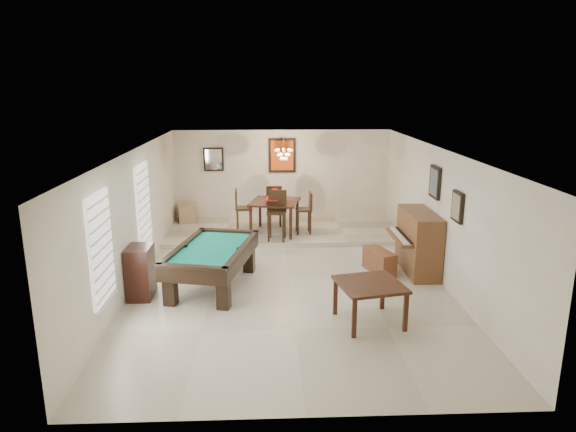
{
  "coord_description": "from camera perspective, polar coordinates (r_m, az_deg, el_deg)",
  "views": [
    {
      "loc": [
        -0.44,
        -9.75,
        3.81
      ],
      "look_at": [
        0.0,
        0.6,
        1.15
      ],
      "focal_mm": 32.0,
      "sensor_mm": 36.0,
      "label": 1
    }
  ],
  "objects": [
    {
      "name": "ceiling",
      "position": [
        9.84,
        0.15,
        7.33
      ],
      "size": [
        6.0,
        9.0,
        0.04
      ],
      "primitive_type": "cube",
      "color": "white",
      "rests_on": "wall_back"
    },
    {
      "name": "dining_chair_south",
      "position": [
        12.42,
        -1.27,
        0.0
      ],
      "size": [
        0.5,
        0.5,
        1.21
      ],
      "primitive_type": null,
      "rotation": [
        0.0,
        0.0,
        -0.13
      ],
      "color": "black",
      "rests_on": "dining_step"
    },
    {
      "name": "wall_right",
      "position": [
        10.64,
        16.5,
        0.15
      ],
      "size": [
        0.04,
        9.0,
        2.6
      ],
      "primitive_type": "cube",
      "color": "silver",
      "rests_on": "ground_plane"
    },
    {
      "name": "ground_plane",
      "position": [
        10.48,
        0.14,
        -6.97
      ],
      "size": [
        6.0,
        9.0,
        0.02
      ],
      "primitive_type": "cube",
      "color": "beige"
    },
    {
      "name": "piano_bench",
      "position": [
        10.9,
        10.12,
        -4.96
      ],
      "size": [
        0.59,
        0.92,
        0.48
      ],
      "primitive_type": "cube",
      "rotation": [
        0.0,
        0.0,
        0.32
      ],
      "color": "brown",
      "rests_on": "ground_plane"
    },
    {
      "name": "right_picture_lower",
      "position": [
        9.62,
        18.33,
        0.99
      ],
      "size": [
        0.06,
        0.45,
        0.55
      ],
      "primitive_type": "cube",
      "color": "gray",
      "rests_on": "wall_right"
    },
    {
      "name": "dining_step",
      "position": [
        13.54,
        -0.48,
        -1.68
      ],
      "size": [
        6.0,
        2.5,
        0.12
      ],
      "primitive_type": "cube",
      "color": "beige",
      "rests_on": "ground_plane"
    },
    {
      "name": "back_mirror",
      "position": [
        14.43,
        -8.27,
        6.25
      ],
      "size": [
        0.55,
        0.06,
        0.65
      ],
      "primitive_type": "cube",
      "color": "white",
      "rests_on": "wall_back"
    },
    {
      "name": "dining_chair_north",
      "position": [
        13.75,
        -1.56,
        1.21
      ],
      "size": [
        0.41,
        0.41,
        1.11
      ],
      "primitive_type": null,
      "rotation": [
        0.0,
        0.0,
        3.14
      ],
      "color": "black",
      "rests_on": "dining_step"
    },
    {
      "name": "dining_chair_west",
      "position": [
        13.01,
        -4.91,
        0.47
      ],
      "size": [
        0.44,
        0.44,
        1.14
      ],
      "primitive_type": null,
      "rotation": [
        0.0,
        0.0,
        1.62
      ],
      "color": "black",
      "rests_on": "dining_step"
    },
    {
      "name": "window_left_front",
      "position": [
        8.32,
        -20.06,
        -3.35
      ],
      "size": [
        0.06,
        1.0,
        1.7
      ],
      "primitive_type": "cube",
      "color": "white",
      "rests_on": "wall_left"
    },
    {
      "name": "right_picture_upper",
      "position": [
        10.78,
        16.02,
        3.63
      ],
      "size": [
        0.06,
        0.55,
        0.65
      ],
      "primitive_type": "cube",
      "color": "slate",
      "rests_on": "wall_right"
    },
    {
      "name": "wall_front",
      "position": [
        5.84,
        2.16,
        -11.09
      ],
      "size": [
        6.0,
        0.04,
        2.6
      ],
      "primitive_type": "cube",
      "color": "silver",
      "rests_on": "ground_plane"
    },
    {
      "name": "wall_back",
      "position": [
        14.48,
        -0.66,
        4.42
      ],
      "size": [
        6.0,
        0.04,
        2.6
      ],
      "primitive_type": "cube",
      "color": "silver",
      "rests_on": "ground_plane"
    },
    {
      "name": "upright_piano",
      "position": [
        10.95,
        13.54,
        -2.84
      ],
      "size": [
        0.86,
        1.54,
        1.28
      ],
      "primitive_type": null,
      "color": "brown",
      "rests_on": "ground_plane"
    },
    {
      "name": "window_left_rear",
      "position": [
        10.93,
        -15.76,
        1.11
      ],
      "size": [
        0.06,
        1.0,
        1.7
      ],
      "primitive_type": "cube",
      "color": "white",
      "rests_on": "wall_left"
    },
    {
      "name": "corner_bench",
      "position": [
        14.47,
        -11.17,
        0.36
      ],
      "size": [
        0.53,
        0.62,
        0.49
      ],
      "primitive_type": "cube",
      "rotation": [
        0.0,
        0.0,
        0.18
      ],
      "color": "tan",
      "rests_on": "dining_step"
    },
    {
      "name": "chandelier",
      "position": [
        13.06,
        -0.49,
        7.32
      ],
      "size": [
        0.44,
        0.44,
        0.6
      ],
      "primitive_type": null,
      "color": "#FFE5B2",
      "rests_on": "ceiling"
    },
    {
      "name": "back_painting",
      "position": [
        14.35,
        -0.66,
        6.75
      ],
      "size": [
        0.75,
        0.06,
        0.95
      ],
      "primitive_type": "cube",
      "color": "#D84C14",
      "rests_on": "wall_back"
    },
    {
      "name": "dining_table",
      "position": [
        13.06,
        -1.49,
        0.15
      ],
      "size": [
        1.38,
        1.38,
        0.95
      ],
      "primitive_type": null,
      "rotation": [
        0.0,
        0.0,
        -0.22
      ],
      "color": "black",
      "rests_on": "dining_step"
    },
    {
      "name": "pool_table",
      "position": [
        10.03,
        -8.37,
        -5.69
      ],
      "size": [
        1.74,
        2.57,
        0.78
      ],
      "primitive_type": null,
      "rotation": [
        0.0,
        0.0,
        -0.21
      ],
      "color": "black",
      "rests_on": "ground_plane"
    },
    {
      "name": "apothecary_chest",
      "position": [
        9.81,
        -16.07,
        -6.0
      ],
      "size": [
        0.43,
        0.64,
        0.97
      ],
      "primitive_type": "cube",
      "color": "black",
      "rests_on": "ground_plane"
    },
    {
      "name": "flower_vase",
      "position": [
        12.93,
        -1.51,
        2.66
      ],
      "size": [
        0.15,
        0.15,
        0.21
      ],
      "primitive_type": null,
      "rotation": [
        0.0,
        0.0,
        -0.23
      ],
      "color": "red",
      "rests_on": "dining_table"
    },
    {
      "name": "square_table",
      "position": [
        8.62,
        9.02,
        -9.49
      ],
      "size": [
        1.18,
        1.18,
        0.69
      ],
      "primitive_type": null,
      "rotation": [
        0.0,
        0.0,
        0.21
      ],
      "color": "black",
      "rests_on": "ground_plane"
    },
    {
      "name": "wall_left",
      "position": [
        10.39,
        -16.62,
        -0.2
      ],
      "size": [
        0.04,
        9.0,
        2.6
      ],
      "primitive_type": "cube",
      "color": "silver",
      "rests_on": "ground_plane"
    },
    {
      "name": "dining_chair_east",
      "position": [
        13.04,
        1.73,
        0.36
      ],
      "size": [
        0.41,
        0.41,
        1.06
      ],
      "primitive_type": null,
      "rotation": [
        0.0,
        0.0,
        -1.53
      ],
      "color": "black",
      "rests_on": "dining_step"
    }
  ]
}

